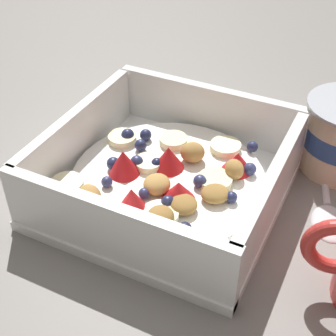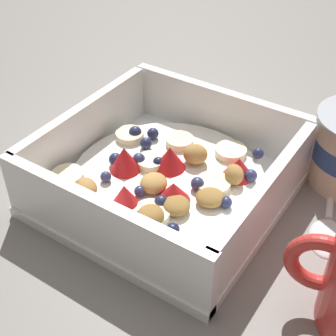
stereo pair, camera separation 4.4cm
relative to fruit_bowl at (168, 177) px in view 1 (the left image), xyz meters
name	(u,v)px [view 1 (the left image)]	position (x,y,z in m)	size (l,w,h in m)	color
ground_plane	(168,195)	(0.00, 0.00, -0.02)	(2.40, 2.40, 0.00)	gray
fruit_bowl	(168,177)	(0.00, 0.00, 0.00)	(0.20, 0.20, 0.07)	white
spoon	(328,200)	(0.14, 0.05, -0.02)	(0.07, 0.17, 0.01)	silver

